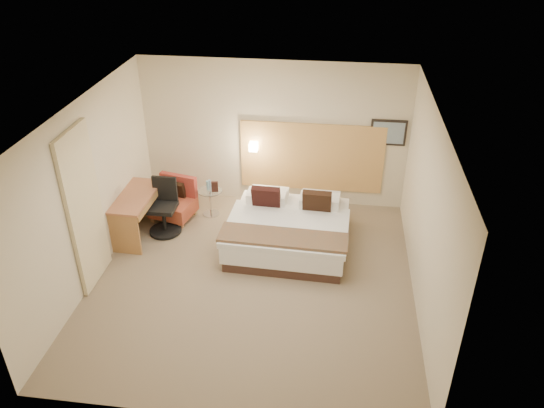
# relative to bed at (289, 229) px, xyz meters

# --- Properties ---
(floor) EXTENTS (4.80, 5.00, 0.02)m
(floor) POSITION_rel_bed_xyz_m (-0.44, -1.01, -0.32)
(floor) COLOR #7E6C55
(floor) RESTS_ON ground
(ceiling) EXTENTS (4.80, 5.00, 0.02)m
(ceiling) POSITION_rel_bed_xyz_m (-0.44, -1.01, 2.40)
(ceiling) COLOR white
(ceiling) RESTS_ON floor
(wall_back) EXTENTS (4.80, 0.02, 2.70)m
(wall_back) POSITION_rel_bed_xyz_m (-0.44, 1.50, 1.04)
(wall_back) COLOR beige
(wall_back) RESTS_ON floor
(wall_front) EXTENTS (4.80, 0.02, 2.70)m
(wall_front) POSITION_rel_bed_xyz_m (-0.44, -3.52, 1.04)
(wall_front) COLOR beige
(wall_front) RESTS_ON floor
(wall_left) EXTENTS (0.02, 5.00, 2.70)m
(wall_left) POSITION_rel_bed_xyz_m (-2.85, -1.01, 1.04)
(wall_left) COLOR beige
(wall_left) RESTS_ON floor
(wall_right) EXTENTS (0.02, 5.00, 2.70)m
(wall_right) POSITION_rel_bed_xyz_m (1.97, -1.01, 1.04)
(wall_right) COLOR beige
(wall_right) RESTS_ON floor
(headboard_panel) EXTENTS (2.60, 0.04, 1.30)m
(headboard_panel) POSITION_rel_bed_xyz_m (0.26, 1.46, 0.64)
(headboard_panel) COLOR tan
(headboard_panel) RESTS_ON wall_back
(art_frame) EXTENTS (0.62, 0.03, 0.47)m
(art_frame) POSITION_rel_bed_xyz_m (1.58, 1.47, 1.19)
(art_frame) COLOR black
(art_frame) RESTS_ON wall_back
(art_canvas) EXTENTS (0.54, 0.01, 0.39)m
(art_canvas) POSITION_rel_bed_xyz_m (1.58, 1.45, 1.19)
(art_canvas) COLOR gray
(art_canvas) RESTS_ON wall_back
(lamp_arm) EXTENTS (0.02, 0.12, 0.02)m
(lamp_arm) POSITION_rel_bed_xyz_m (-0.79, 1.41, 0.84)
(lamp_arm) COLOR silver
(lamp_arm) RESTS_ON wall_back
(lamp_shade) EXTENTS (0.15, 0.15, 0.15)m
(lamp_shade) POSITION_rel_bed_xyz_m (-0.79, 1.35, 0.84)
(lamp_shade) COLOR beige
(lamp_shade) RESTS_ON wall_back
(curtain) EXTENTS (0.06, 0.90, 2.42)m
(curtain) POSITION_rel_bed_xyz_m (-2.80, -1.26, 0.91)
(curtain) COLOR beige
(curtain) RESTS_ON wall_left
(bottle_a) EXTENTS (0.06, 0.06, 0.18)m
(bottle_a) POSITION_rel_bed_xyz_m (-1.55, 0.82, 0.27)
(bottle_a) COLOR #7AAABD
(bottle_a) RESTS_ON side_table
(bottle_b) EXTENTS (0.06, 0.06, 0.18)m
(bottle_b) POSITION_rel_bed_xyz_m (-1.53, 0.86, 0.27)
(bottle_b) COLOR #84A7CC
(bottle_b) RESTS_ON side_table
(menu_folder) EXTENTS (0.12, 0.06, 0.19)m
(menu_folder) POSITION_rel_bed_xyz_m (-1.41, 0.78, 0.28)
(menu_folder) COLOR black
(menu_folder) RESTS_ON side_table
(bed) EXTENTS (2.01, 1.96, 0.95)m
(bed) POSITION_rel_bed_xyz_m (0.00, 0.00, 0.00)
(bed) COLOR #3D261E
(bed) RESTS_ON floor
(lounge_chair) EXTENTS (0.83, 0.77, 0.75)m
(lounge_chair) POSITION_rel_bed_xyz_m (-2.14, 0.64, -0.01)
(lounge_chair) COLOR #AF7F52
(lounge_chair) RESTS_ON floor
(side_table) EXTENTS (0.50, 0.50, 0.49)m
(side_table) POSITION_rel_bed_xyz_m (-1.51, 0.80, -0.03)
(side_table) COLOR silver
(side_table) RESTS_ON floor
(desk) EXTENTS (0.61, 1.25, 0.77)m
(desk) POSITION_rel_bed_xyz_m (-2.56, -0.01, 0.30)
(desk) COLOR #A46040
(desk) RESTS_ON floor
(desk_chair) EXTENTS (0.55, 0.55, 0.97)m
(desk_chair) POSITION_rel_bed_xyz_m (-2.16, 0.15, 0.09)
(desk_chair) COLOR black
(desk_chair) RESTS_ON floor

